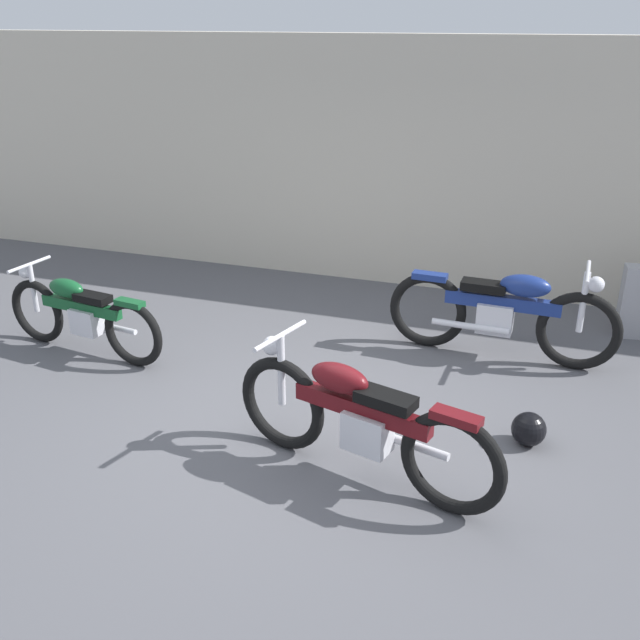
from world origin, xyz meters
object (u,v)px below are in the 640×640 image
object	(u,v)px
helmet	(529,429)
motorcycle_maroon	(359,420)
motorcycle_green	(81,314)
motorcycle_blue	(503,312)

from	to	relation	value
helmet	motorcycle_maroon	bearing A→B (deg)	-144.68
motorcycle_green	motorcycle_maroon	bearing A→B (deg)	168.15
helmet	motorcycle_maroon	size ratio (longest dim) A/B	0.13
motorcycle_green	motorcycle_blue	world-z (taller)	motorcycle_blue
motorcycle_green	motorcycle_blue	distance (m)	4.16
helmet	motorcycle_blue	size ratio (longest dim) A/B	0.12
motorcycle_green	motorcycle_blue	bearing A→B (deg)	-155.16
motorcycle_maroon	helmet	bearing A→B (deg)	-129.20
motorcycle_maroon	motorcycle_green	bearing A→B (deg)	-4.08
motorcycle_blue	motorcycle_maroon	size ratio (longest dim) A/B	1.05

